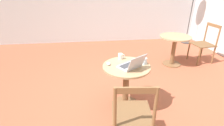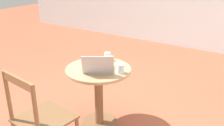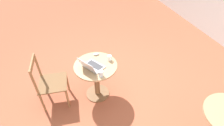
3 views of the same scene
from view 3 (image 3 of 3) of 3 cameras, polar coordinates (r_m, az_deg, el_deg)
ground_plane at (r=3.50m, az=-1.74°, el=-6.71°), size 16.00×16.00×0.00m
cafe_table_near at (r=2.97m, az=-5.17°, el=-3.59°), size 0.71×0.71×0.71m
chair_near_front at (r=3.06m, az=-19.66°, el=-6.03°), size 0.50×0.50×0.93m
laptop at (r=2.75m, az=-6.64°, el=-0.98°), size 0.43×0.42×0.22m
mouse at (r=3.03m, az=-5.18°, el=2.90°), size 0.06×0.10×0.03m
mug at (r=2.89m, az=-0.82°, el=1.62°), size 0.11×0.07×0.09m
drinking_glass at (r=2.61m, az=-3.64°, el=-3.48°), size 0.08×0.08×0.10m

